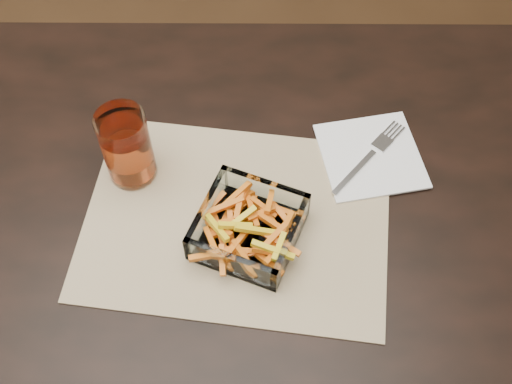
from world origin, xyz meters
TOP-DOWN VIEW (x-y plane):
  - dining_table at (0.00, 0.00)m, footprint 1.60×0.90m
  - placemat at (0.16, 0.03)m, footprint 0.49×0.38m
  - glass_bowl at (0.18, 0.00)m, footprint 0.18×0.18m
  - tumbler at (-0.00, 0.11)m, footprint 0.07×0.07m
  - napkin at (0.37, 0.15)m, footprint 0.18×0.18m
  - fork at (0.37, 0.14)m, footprint 0.13×0.15m

SIDE VIEW (x-z plane):
  - dining_table at x=0.00m, z-range 0.29..1.04m
  - placemat at x=0.16m, z-range 0.75..0.75m
  - napkin at x=0.37m, z-range 0.75..0.76m
  - fork at x=0.37m, z-range 0.76..0.76m
  - glass_bowl at x=0.18m, z-range 0.75..0.80m
  - tumbler at x=0.00m, z-range 0.75..0.88m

